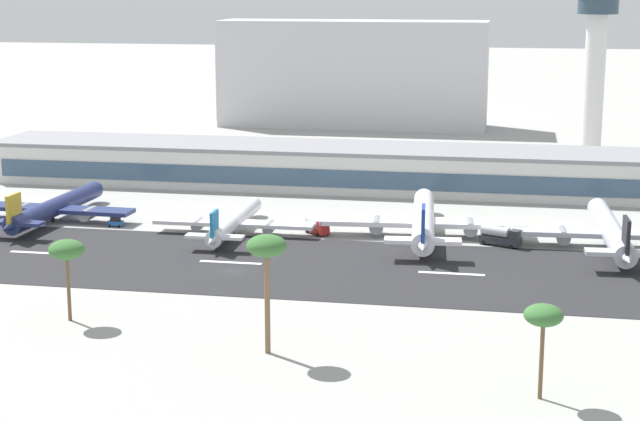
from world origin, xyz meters
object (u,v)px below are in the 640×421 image
at_px(airliner_gold_tail_gate_0, 53,208).
at_px(service_baggage_tug_2, 116,222).
at_px(palm_tree_2, 543,317).
at_px(airliner_black_tail_gate_3, 612,233).
at_px(palm_tree_3, 267,251).
at_px(airliner_blue_tail_gate_1, 233,223).
at_px(control_tower, 595,59).
at_px(service_box_truck_1, 317,226).
at_px(airliner_navy_tail_gate_2, 423,222).
at_px(service_fuel_truck_0, 500,236).
at_px(terminal_building, 355,167).
at_px(distant_hotel_block, 353,74).
at_px(palm_tree_1, 67,251).

height_order(airliner_gold_tail_gate_0, service_baggage_tug_2, airliner_gold_tail_gate_0).
height_order(service_baggage_tug_2, palm_tree_2, palm_tree_2).
relative_size(airliner_black_tail_gate_3, palm_tree_3, 2.84).
relative_size(airliner_blue_tail_gate_1, palm_tree_2, 3.12).
height_order(control_tower, service_box_truck_1, control_tower).
relative_size(control_tower, airliner_navy_tail_gate_2, 0.97).
xyz_separation_m(service_fuel_truck_0, service_box_truck_1, (-37.93, 2.79, -0.24)).
relative_size(control_tower, service_baggage_tug_2, 15.06).
bearing_deg(airliner_gold_tail_gate_0, service_baggage_tug_2, -95.07).
relative_size(airliner_navy_tail_gate_2, service_box_truck_1, 8.46).
distance_m(terminal_building, palm_tree_2, 141.44).
height_order(service_fuel_truck_0, palm_tree_2, palm_tree_2).
bearing_deg(service_box_truck_1, palm_tree_3, -38.87).
xyz_separation_m(control_tower, distant_hotel_block, (-80.94, 67.84, -11.13)).
height_order(airliner_navy_tail_gate_2, airliner_black_tail_gate_3, airliner_navy_tail_gate_2).
xyz_separation_m(airliner_gold_tail_gate_0, airliner_blue_tail_gate_1, (42.36, -4.40, -0.44)).
bearing_deg(terminal_building, palm_tree_2, -71.61).
distance_m(airliner_blue_tail_gate_1, service_box_truck_1, 17.63).
distance_m(terminal_building, palm_tree_3, 124.80).
bearing_deg(service_baggage_tug_2, airliner_black_tail_gate_3, 2.71).
distance_m(airliner_blue_tail_gate_1, airliner_navy_tail_gate_2, 39.66).
xyz_separation_m(airliner_blue_tail_gate_1, palm_tree_1, (-9.96, -59.83, 8.62)).
bearing_deg(palm_tree_3, palm_tree_1, 165.84).
relative_size(airliner_gold_tail_gate_0, palm_tree_1, 3.51).
relative_size(service_box_truck_1, service_baggage_tug_2, 1.83).
distance_m(service_fuel_truck_0, palm_tree_3, 76.96).
bearing_deg(service_baggage_tug_2, service_fuel_truck_0, 1.49).
distance_m(terminal_building, distant_hotel_block, 119.65).
xyz_separation_m(distant_hotel_block, palm_tree_2, (63.61, -251.43, -8.44)).
xyz_separation_m(airliner_gold_tail_gate_0, palm_tree_2, (104.06, -82.65, 7.79)).
xyz_separation_m(airliner_blue_tail_gate_1, airliner_black_tail_gate_3, (76.86, 2.48, 0.69)).
bearing_deg(airliner_gold_tail_gate_0, service_box_truck_1, -88.49).
bearing_deg(distant_hotel_block, airliner_black_tail_gate_3, -65.23).
relative_size(distant_hotel_block, airliner_gold_tail_gate_0, 2.14).
bearing_deg(airliner_blue_tail_gate_1, service_baggage_tug_2, 84.29).
xyz_separation_m(terminal_building, airliner_blue_tail_gate_1, (-17.12, -55.87, -2.80)).
height_order(airliner_navy_tail_gate_2, palm_tree_3, palm_tree_3).
relative_size(terminal_building, palm_tree_3, 11.04).
bearing_deg(control_tower, airliner_blue_tail_gate_1, -126.88).
bearing_deg(distant_hotel_block, service_baggage_tug_2, -98.37).
bearing_deg(palm_tree_2, palm_tree_1, 165.59).
bearing_deg(airliner_blue_tail_gate_1, airliner_navy_tail_gate_2, -83.82).
bearing_deg(airliner_black_tail_gate_3, terminal_building, 45.39).
relative_size(distant_hotel_block, airliner_navy_tail_gate_2, 1.92).
relative_size(service_box_truck_1, palm_tree_1, 0.46).
xyz_separation_m(airliner_gold_tail_gate_0, airliner_black_tail_gate_3, (119.22, -1.92, 0.24)).
bearing_deg(airliner_blue_tail_gate_1, airliner_gold_tail_gate_0, 83.43).
xyz_separation_m(control_tower, service_box_truck_1, (-61.78, -101.83, -28.60)).
xyz_separation_m(distant_hotel_block, airliner_blue_tail_gate_1, (1.90, -173.18, -16.67)).
bearing_deg(terminal_building, airliner_gold_tail_gate_0, -139.13).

